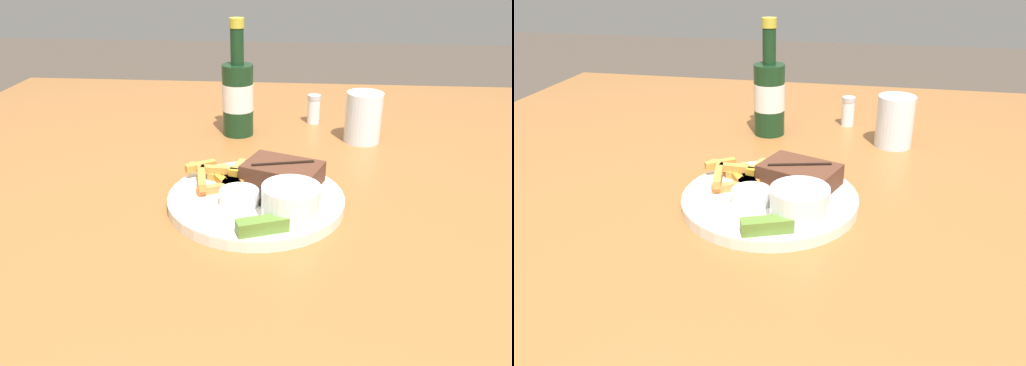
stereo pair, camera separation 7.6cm
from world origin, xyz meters
TOP-DOWN VIEW (x-y plane):
  - dining_table at (0.00, 0.00)m, footprint 1.52×1.55m
  - dinner_plate at (0.00, 0.00)m, footprint 0.27×0.27m
  - steak_portion at (0.04, 0.05)m, footprint 0.14×0.12m
  - fries_pile at (-0.05, 0.04)m, footprint 0.14×0.14m
  - coleslaw_cup at (0.05, -0.06)m, footprint 0.08×0.08m
  - dipping_sauce_cup at (-0.02, -0.03)m, footprint 0.06×0.06m
  - pickle_spear at (0.02, -0.11)m, footprint 0.07×0.05m
  - fork_utensil at (-0.07, 0.02)m, footprint 0.13×0.05m
  - knife_utensil at (0.02, 0.03)m, footprint 0.03×0.17m
  - beer_bottle at (-0.07, 0.32)m, footprint 0.07×0.07m
  - drinking_glass at (0.19, 0.30)m, footprint 0.07×0.07m
  - salt_shaker at (0.10, 0.41)m, footprint 0.03×0.03m

SIDE VIEW (x-z plane):
  - dining_table at x=0.00m, z-range 0.33..1.09m
  - dinner_plate at x=0.00m, z-range 0.77..0.78m
  - fork_utensil at x=-0.07m, z-range 0.78..0.79m
  - knife_utensil at x=0.02m, z-range 0.78..0.79m
  - fries_pile at x=-0.05m, z-range 0.78..0.80m
  - pickle_spear at x=0.02m, z-range 0.78..0.80m
  - dipping_sauce_cup at x=-0.02m, z-range 0.79..0.81m
  - salt_shaker at x=0.10m, z-range 0.77..0.83m
  - steak_portion at x=0.04m, z-range 0.78..0.82m
  - coleslaw_cup at x=0.05m, z-range 0.79..0.83m
  - drinking_glass at x=0.19m, z-range 0.77..0.87m
  - beer_bottle at x=-0.07m, z-range 0.73..0.97m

